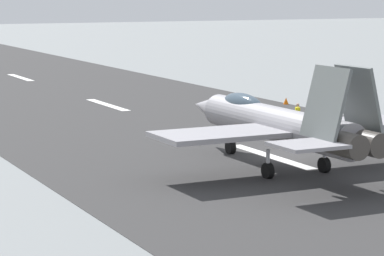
% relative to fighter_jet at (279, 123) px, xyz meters
% --- Properties ---
extents(ground_plane, '(400.00, 400.00, 0.00)m').
position_rel_fighter_jet_xyz_m(ground_plane, '(3.10, -1.52, -2.34)').
color(ground_plane, gray).
extents(runway_strip, '(240.00, 26.00, 0.02)m').
position_rel_fighter_jet_xyz_m(runway_strip, '(3.09, -1.52, -2.33)').
color(runway_strip, '#333232').
rests_on(runway_strip, ground).
extents(fighter_jet, '(16.62, 13.60, 5.53)m').
position_rel_fighter_jet_xyz_m(fighter_jet, '(0.00, 0.00, 0.00)').
color(fighter_jet, '#959399').
rests_on(fighter_jet, ground).
extents(crew_person, '(0.65, 0.44, 1.62)m').
position_rel_fighter_jet_xyz_m(crew_person, '(11.26, -8.28, -1.53)').
color(crew_person, '#1E2338').
rests_on(crew_person, ground).
extents(marker_cone_far, '(0.44, 0.44, 0.55)m').
position_rel_fighter_jet_xyz_m(marker_cone_far, '(22.17, -14.17, -2.06)').
color(marker_cone_far, orange).
rests_on(marker_cone_far, ground).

